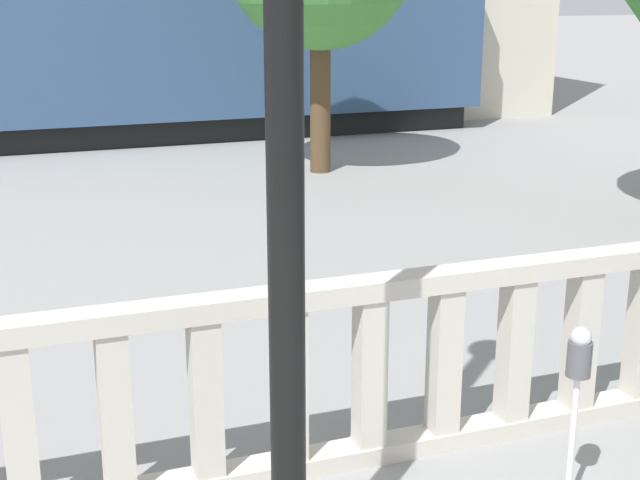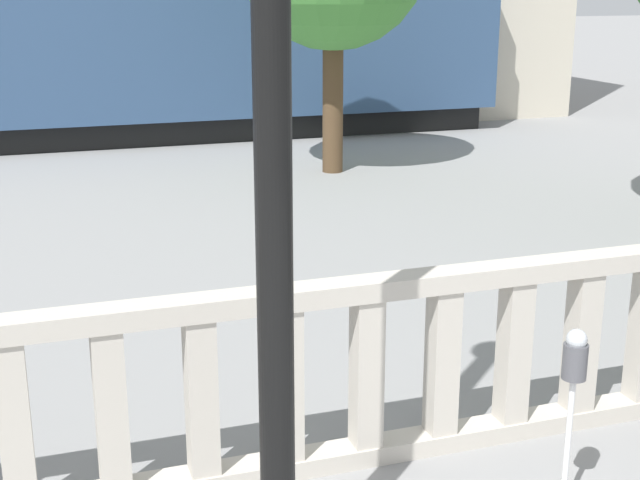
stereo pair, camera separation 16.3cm
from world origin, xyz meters
The scene contains 4 objects.
balustrade centered at (0.00, 3.24, 0.70)m, with size 17.79×0.24×1.40m.
lamppost centered at (-1.02, 1.98, 3.11)m, with size 0.42×0.42×5.78m.
parking_meter centered at (1.00, 2.21, 1.02)m, with size 0.16×0.16×1.30m.
train_far centered at (-0.13, 29.52, 1.91)m, with size 19.97×2.90×4.23m.
Camera 2 is at (-2.18, -2.17, 3.37)m, focal length 50.00 mm.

